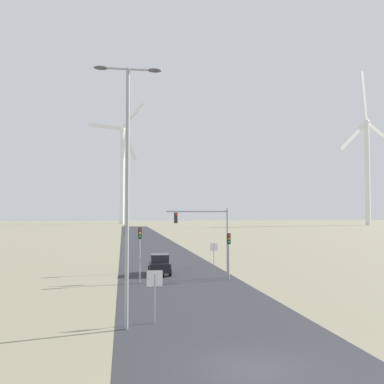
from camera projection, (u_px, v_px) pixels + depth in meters
name	position (u px, v px, depth m)	size (l,w,h in m)	color
ground_plane	(253.00, 368.00, 15.98)	(600.00, 600.00, 0.00)	gray
road_surface	(156.00, 252.00, 63.37)	(10.00, 240.00, 0.01)	#2D2D33
streetlamp	(127.00, 169.00, 21.69)	(3.30, 0.32, 12.66)	#93999E
stop_sign_near	(155.00, 286.00, 22.66)	(0.81, 0.07, 2.63)	#93999E
stop_sign_far	(214.00, 250.00, 46.53)	(0.81, 0.07, 2.41)	#93999E
traffic_light_post_near_left	(126.00, 238.00, 41.24)	(0.28, 0.34, 4.41)	#93999E
traffic_light_post_near_right	(229.00, 246.00, 37.21)	(0.28, 0.34, 3.84)	#93999E
traffic_light_post_mid_left	(140.00, 242.00, 35.57)	(0.28, 0.34, 4.38)	#93999E
traffic_light_mast_overhead	(206.00, 228.00, 38.20)	(5.32, 0.35, 5.92)	#93999E
car_approaching	(159.00, 264.00, 40.34)	(1.94, 4.16, 1.83)	black
wind_turbine_left	(122.00, 166.00, 225.09)	(27.94, 2.60, 61.59)	white
wind_turbine_center	(367.00, 160.00, 201.78)	(36.78, 17.28, 69.35)	white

